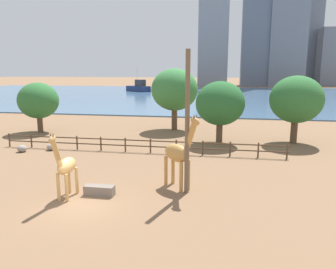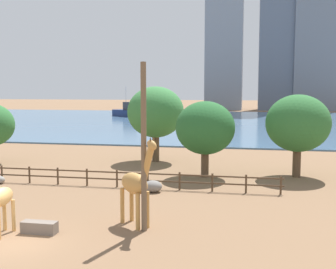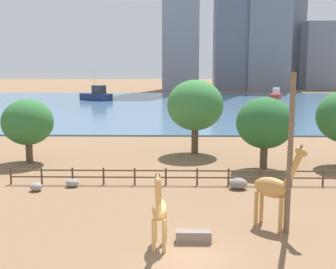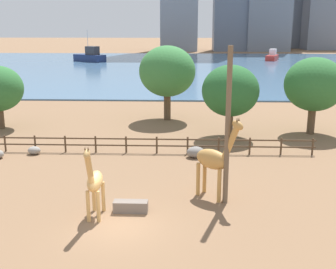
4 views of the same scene
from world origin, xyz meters
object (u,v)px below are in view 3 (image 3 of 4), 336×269
at_px(utility_pole, 290,155).
at_px(boulder_by_pole, 238,183).
at_px(boat_sailboat, 97,95).
at_px(feeding_trough, 193,236).
at_px(tree_left_small, 265,123).
at_px(boulder_small, 36,187).
at_px(boat_ferry, 276,95).
at_px(tree_center_broad, 28,122).
at_px(giraffe_companion, 159,210).
at_px(boulder_near_fence, 72,183).
at_px(giraffe_tall, 275,188).
at_px(tree_left_large, 195,105).

bearing_deg(utility_pole, boulder_by_pole, 100.00).
bearing_deg(boat_sailboat, feeding_trough, 137.26).
xyz_separation_m(feeding_trough, tree_left_small, (6.69, 15.40, 3.74)).
relative_size(boulder_small, tree_left_small, 0.14).
distance_m(boat_ferry, boat_sailboat, 47.53).
distance_m(utility_pole, tree_center_broad, 25.43).
bearing_deg(giraffe_companion, boulder_near_fence, -146.10).
height_order(giraffe_companion, boulder_small, giraffe_companion).
bearing_deg(boulder_by_pole, tree_left_small, 62.97).
xyz_separation_m(boulder_small, feeding_trough, (10.89, -8.68, -0.01)).
bearing_deg(boat_ferry, boulder_small, -2.73).
height_order(boat_ferry, boat_sailboat, boat_sailboat).
xyz_separation_m(tree_left_small, boat_sailboat, (-27.91, 71.99, -2.54)).
distance_m(giraffe_tall, boat_sailboat, 89.16).
distance_m(tree_center_broad, boat_sailboat, 70.08).
distance_m(tree_left_large, tree_left_small, 8.71).
relative_size(giraffe_companion, boat_ferry, 0.59).
bearing_deg(giraffe_companion, boulder_small, -134.93).
xyz_separation_m(giraffe_companion, boulder_by_pole, (5.35, 10.16, -1.52)).
relative_size(tree_left_small, boat_sailboat, 0.69).
relative_size(tree_left_large, boat_ferry, 1.07).
relative_size(boulder_by_pole, boat_sailboat, 0.15).
relative_size(giraffe_companion, boulder_by_pole, 3.12).
bearing_deg(tree_center_broad, boulder_small, -68.32).
distance_m(giraffe_companion, tree_left_small, 18.29).
relative_size(boulder_near_fence, tree_center_broad, 0.16).
bearing_deg(giraffe_companion, boat_ferry, 164.29).
bearing_deg(boat_sailboat, boulder_by_pole, 141.31).
bearing_deg(boulder_by_pole, boulder_near_fence, 178.49).
distance_m(giraffe_tall, giraffe_companion, 6.78).
bearing_deg(utility_pole, giraffe_companion, -162.69).
height_order(giraffe_tall, utility_pole, utility_pole).
xyz_separation_m(tree_center_broad, boat_ferry, (40.41, 75.58, -2.58)).
height_order(boulder_small, tree_center_broad, tree_center_broad).
bearing_deg(tree_center_broad, giraffe_companion, -55.22).
bearing_deg(feeding_trough, boat_sailboat, 103.65).
distance_m(boulder_near_fence, tree_left_large, 16.22).
bearing_deg(boulder_near_fence, feeding_trough, -48.75).
bearing_deg(tree_left_small, utility_pole, -96.61).
height_order(giraffe_tall, tree_left_large, tree_left_large).
height_order(giraffe_companion, feeding_trough, giraffe_companion).
height_order(tree_left_small, boat_sailboat, boat_sailboat).
height_order(giraffe_companion, boulder_near_fence, giraffe_companion).
bearing_deg(boat_sailboat, utility_pole, 140.61).
bearing_deg(boat_sailboat, boat_ferry, -139.31).
distance_m(feeding_trough, tree_left_large, 22.48).
xyz_separation_m(boulder_near_fence, tree_center_broad, (-5.91, 7.91, 3.46)).
height_order(giraffe_companion, tree_left_large, tree_left_large).
bearing_deg(utility_pole, tree_left_small, 83.39).
bearing_deg(tree_left_small, boat_sailboat, 111.19).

